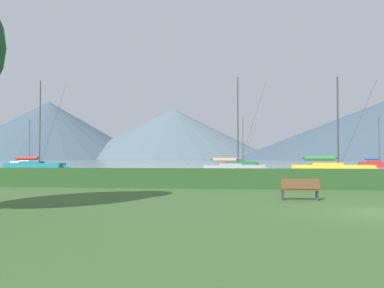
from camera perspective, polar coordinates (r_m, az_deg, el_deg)
harbor_water at (r=152.33m, az=9.20°, el=-2.45°), size 320.00×246.00×0.00m
hedge_line at (r=26.71m, az=17.84°, el=-4.44°), size 80.00×1.20×1.20m
sailboat_slip_0 at (r=92.26m, az=6.51°, el=-2.53°), size 7.67×3.45×10.62m
sailboat_slip_1 at (r=46.88m, az=5.57°, el=-3.27°), size 7.81×3.38×10.63m
sailboat_slip_2 at (r=99.64m, az=-21.01°, el=-2.37°), size 7.49×2.58×10.04m
sailboat_slip_3 at (r=58.60m, az=-20.02°, el=-2.81°), size 8.48×2.90×11.78m
sailboat_slip_4 at (r=42.52m, az=18.14°, el=-3.27°), size 8.64×2.81×9.48m
sailboat_slip_5 at (r=90.93m, az=23.32°, el=-2.42°), size 7.36×2.54×9.76m
park_bench_near_path at (r=19.52m, az=14.13°, el=-5.70°), size 1.66×0.52×0.95m
distant_hill_west_ridge at (r=413.84m, az=-18.49°, el=1.73°), size 184.60×184.60×52.82m
distant_hill_central_peak at (r=397.19m, az=-2.41°, el=1.31°), size 186.20×186.20×46.35m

